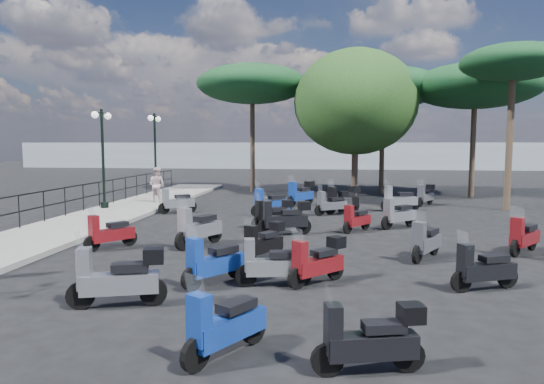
# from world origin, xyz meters

# --- Properties ---
(ground) EXTENTS (120.00, 120.00, 0.00)m
(ground) POSITION_xyz_m (0.00, 0.00, 0.00)
(ground) COLOR black
(ground) RESTS_ON ground
(sidewalk) EXTENTS (3.00, 30.00, 0.15)m
(sidewalk) POSITION_xyz_m (-6.50, 3.00, 0.07)
(sidewalk) COLOR slate
(sidewalk) RESTS_ON ground
(railing) EXTENTS (0.04, 26.04, 1.10)m
(railing) POSITION_xyz_m (-7.80, 2.80, 0.90)
(railing) COLOR black
(railing) RESTS_ON sidewalk
(lamp_post_1) EXTENTS (0.40, 1.23, 4.20)m
(lamp_post_1) POSITION_xyz_m (-7.42, 5.92, 2.54)
(lamp_post_1) COLOR black
(lamp_post_1) RESTS_ON sidewalk
(lamp_post_2) EXTENTS (0.35, 1.28, 4.34)m
(lamp_post_2) POSITION_xyz_m (-7.11, 11.29, 2.63)
(lamp_post_2) COLOR black
(lamp_post_2) RESTS_ON sidewalk
(pedestrian_far) EXTENTS (0.93, 0.80, 1.65)m
(pedestrian_far) POSITION_xyz_m (-5.87, 8.07, 0.97)
(pedestrian_far) COLOR #C4A3A8
(pedestrian_far) RESTS_ON sidewalk
(scooter_1) EXTENTS (1.02, 1.70, 1.48)m
(scooter_1) POSITION_xyz_m (-1.44, -0.59, 0.51)
(scooter_1) COLOR black
(scooter_1) RESTS_ON ground
(scooter_2) EXTENTS (1.03, 1.32, 1.25)m
(scooter_2) POSITION_xyz_m (-3.78, -1.20, 0.43)
(scooter_2) COLOR black
(scooter_2) RESTS_ON ground
(scooter_3) EXTENTS (1.38, 1.12, 1.33)m
(scooter_3) POSITION_xyz_m (-4.13, 5.69, 0.46)
(scooter_3) COLOR black
(scooter_3) RESTS_ON ground
(scooter_4) EXTENTS (0.95, 1.41, 1.27)m
(scooter_4) POSITION_xyz_m (0.86, -7.50, 0.44)
(scooter_4) COLOR black
(scooter_4) RESTS_ON ground
(scooter_5) EXTENTS (1.70, 0.78, 1.39)m
(scooter_5) POSITION_xyz_m (-1.45, -5.74, 0.52)
(scooter_5) COLOR black
(scooter_5) RESTS_ON ground
(scooter_6) EXTENTS (0.92, 1.37, 1.21)m
(scooter_6) POSITION_xyz_m (0.63, -1.98, 0.46)
(scooter_6) COLOR black
(scooter_6) RESTS_ON ground
(scooter_7) EXTENTS (1.71, 0.83, 1.41)m
(scooter_7) POSITION_xyz_m (0.82, 1.44, 0.53)
(scooter_7) COLOR black
(scooter_7) RESTS_ON ground
(scooter_8) EXTENTS (1.39, 1.01, 1.26)m
(scooter_8) POSITION_xyz_m (0.31, 2.59, 0.47)
(scooter_8) COLOR black
(scooter_8) RESTS_ON ground
(scooter_9) EXTENTS (1.53, 1.19, 1.45)m
(scooter_9) POSITION_xyz_m (-0.13, 5.30, 0.50)
(scooter_9) COLOR black
(scooter_9) RESTS_ON ground
(scooter_10) EXTENTS (1.46, 0.59, 1.18)m
(scooter_10) POSITION_xyz_m (2.79, -7.74, 0.44)
(scooter_10) COLOR black
(scooter_10) RESTS_ON ground
(scooter_11) EXTENTS (1.57, 0.58, 1.26)m
(scooter_11) POSITION_xyz_m (1.09, -4.12, 0.44)
(scooter_11) COLOR black
(scooter_11) RESTS_ON ground
(scooter_12) EXTENTS (1.11, 1.40, 1.34)m
(scooter_12) POSITION_xyz_m (-0.10, -4.19, 0.46)
(scooter_12) COLOR black
(scooter_12) RESTS_ON ground
(scooter_13) EXTENTS (0.96, 1.25, 1.18)m
(scooter_13) POSITION_xyz_m (3.10, 2.27, 0.41)
(scooter_13) COLOR black
(scooter_13) RESTS_ON ground
(scooter_14) EXTENTS (1.38, 1.03, 1.26)m
(scooter_14) POSITION_xyz_m (2.30, 5.96, 0.48)
(scooter_14) COLOR black
(scooter_14) RESTS_ON ground
(scooter_15) EXTENTS (1.22, 1.60, 1.47)m
(scooter_15) POSITION_xyz_m (0.85, 8.80, 0.55)
(scooter_15) COLOR black
(scooter_15) RESTS_ON ground
(scooter_17) EXTENTS (1.18, 1.22, 1.23)m
(scooter_17) POSITION_xyz_m (2.02, -3.86, 0.46)
(scooter_17) COLOR black
(scooter_17) RESTS_ON ground
(scooter_18) EXTENTS (0.96, 1.44, 1.29)m
(scooter_18) POSITION_xyz_m (4.64, -1.40, 0.45)
(scooter_18) COLOR black
(scooter_18) RESTS_ON ground
(scooter_19) EXTENTS (1.51, 1.31, 1.45)m
(scooter_19) POSITION_xyz_m (2.76, 6.57, 0.55)
(scooter_19) COLOR black
(scooter_19) RESTS_ON ground
(scooter_20) EXTENTS (1.71, 0.79, 1.40)m
(scooter_20) POSITION_xyz_m (5.18, 7.46, 0.49)
(scooter_20) COLOR black
(scooter_20) RESTS_ON ground
(scooter_22) EXTENTS (1.45, 0.77, 1.22)m
(scooter_22) POSITION_xyz_m (5.29, -3.90, 0.42)
(scooter_22) COLOR black
(scooter_22) RESTS_ON ground
(scooter_24) EXTENTS (1.13, 1.30, 1.30)m
(scooter_24) POSITION_xyz_m (7.33, -0.41, 0.45)
(scooter_24) COLOR black
(scooter_24) RESTS_ON ground
(scooter_25) EXTENTS (1.33, 1.20, 1.34)m
(scooter_25) POSITION_xyz_m (4.57, 3.15, 0.47)
(scooter_25) COLOR black
(scooter_25) RESTS_ON ground
(scooter_26) EXTENTS (1.00, 1.42, 1.28)m
(scooter_26) POSITION_xyz_m (6.66, 9.54, 0.48)
(scooter_26) COLOR black
(scooter_26) RESTS_ON ground
(broadleaf_tree) EXTENTS (6.76, 6.76, 8.02)m
(broadleaf_tree) POSITION_xyz_m (3.53, 13.35, 5.14)
(broadleaf_tree) COLOR #38281E
(broadleaf_tree) RESTS_ON ground
(pine_0) EXTENTS (6.72, 6.72, 7.23)m
(pine_0) POSITION_xyz_m (5.14, 14.85, 6.04)
(pine_0) COLOR #38281E
(pine_0) RESTS_ON ground
(pine_1) EXTENTS (6.87, 6.87, 7.14)m
(pine_1) POSITION_xyz_m (9.79, 13.52, 5.93)
(pine_1) COLOR #38281E
(pine_1) RESTS_ON ground
(pine_2) EXTENTS (6.55, 6.55, 7.52)m
(pine_2) POSITION_xyz_m (-2.43, 14.87, 6.36)
(pine_2) COLOR #38281E
(pine_2) RESTS_ON ground
(pine_3) EXTENTS (4.39, 4.39, 7.10)m
(pine_3) POSITION_xyz_m (9.87, 8.34, 6.28)
(pine_3) COLOR #38281E
(pine_3) RESTS_ON ground
(distant_hills) EXTENTS (70.00, 8.00, 3.00)m
(distant_hills) POSITION_xyz_m (0.00, 45.00, 1.50)
(distant_hills) COLOR gray
(distant_hills) RESTS_ON ground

